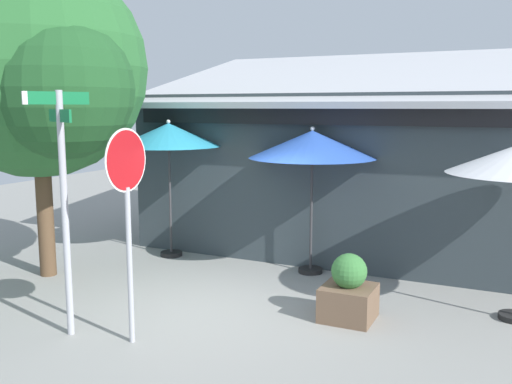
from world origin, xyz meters
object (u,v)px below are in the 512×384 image
object	(u,v)px
stop_sign	(127,194)
shade_tree	(41,72)
street_sign_post	(64,192)
sidewalk_planter	(349,292)
patio_umbrella_royal_blue_center	(312,145)
patio_umbrella_teal_left	(169,136)

from	to	relation	value
stop_sign	shade_tree	world-z (taller)	shade_tree
street_sign_post	stop_sign	xyz separation A→B (m)	(0.90, 0.15, 0.00)
sidewalk_planter	patio_umbrella_royal_blue_center	bearing A→B (deg)	123.48
shade_tree	street_sign_post	bearing A→B (deg)	-39.95
stop_sign	patio_umbrella_teal_left	distance (m)	4.26
sidewalk_planter	patio_umbrella_teal_left	bearing A→B (deg)	156.95
patio_umbrella_teal_left	street_sign_post	bearing A→B (deg)	-75.24
patio_umbrella_royal_blue_center	shade_tree	distance (m)	4.80
patio_umbrella_royal_blue_center	sidewalk_planter	size ratio (longest dim) A/B	2.77
street_sign_post	stop_sign	distance (m)	0.91
patio_umbrella_teal_left	shade_tree	bearing A→B (deg)	-116.86
patio_umbrella_royal_blue_center	sidewalk_planter	xyz separation A→B (m)	(1.27, -1.92, -1.93)
street_sign_post	sidewalk_planter	bearing A→B (deg)	33.37
street_sign_post	sidewalk_planter	world-z (taller)	street_sign_post
patio_umbrella_teal_left	shade_tree	xyz separation A→B (m)	(-1.08, -2.14, 1.16)
street_sign_post	shade_tree	bearing A→B (deg)	140.05
street_sign_post	stop_sign	bearing A→B (deg)	9.42
stop_sign	patio_umbrella_teal_left	world-z (taller)	patio_umbrella_teal_left
patio_umbrella_royal_blue_center	street_sign_post	bearing A→B (deg)	-115.64
stop_sign	shade_tree	size ratio (longest dim) A/B	0.50
patio_umbrella_teal_left	sidewalk_planter	size ratio (longest dim) A/B	2.87
street_sign_post	patio_umbrella_royal_blue_center	world-z (taller)	street_sign_post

